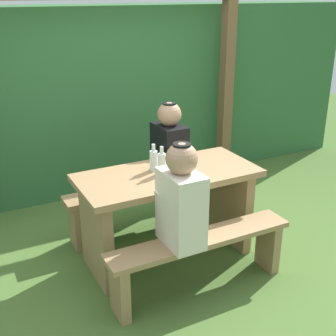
% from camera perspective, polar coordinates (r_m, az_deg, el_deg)
% --- Properties ---
extents(ground_plane, '(12.00, 12.00, 0.00)m').
position_cam_1_polar(ground_plane, '(3.77, 0.00, -11.16)').
color(ground_plane, '#4B6C2F').
extents(hedge_backdrop, '(6.40, 0.72, 1.92)m').
position_cam_1_polar(hedge_backdrop, '(4.96, -9.76, 8.73)').
color(hedge_backdrop, '#316536').
rests_on(hedge_backdrop, ground_plane).
extents(pergola_post_right, '(0.12, 0.12, 1.97)m').
position_cam_1_polar(pergola_post_right, '(5.06, 7.41, 9.44)').
color(pergola_post_right, brown).
rests_on(pergola_post_right, ground_plane).
extents(picnic_table, '(1.40, 0.64, 0.75)m').
position_cam_1_polar(picnic_table, '(3.52, 0.00, -4.19)').
color(picnic_table, '#9E7A51').
rests_on(picnic_table, ground_plane).
extents(bench_near, '(1.40, 0.24, 0.44)m').
position_cam_1_polar(bench_near, '(3.24, 4.17, -10.70)').
color(bench_near, '#9E7A51').
rests_on(bench_near, ground_plane).
extents(bench_far, '(1.40, 0.24, 0.44)m').
position_cam_1_polar(bench_far, '(4.01, -3.31, -3.87)').
color(bench_far, '#9E7A51').
rests_on(bench_far, ground_plane).
extents(person_white_shirt, '(0.25, 0.35, 0.72)m').
position_cam_1_polar(person_white_shirt, '(2.94, 1.67, -3.96)').
color(person_white_shirt, silver).
rests_on(person_white_shirt, bench_near).
extents(person_black_coat, '(0.25, 0.35, 0.72)m').
position_cam_1_polar(person_black_coat, '(3.95, 0.19, 2.89)').
color(person_black_coat, black).
rests_on(person_black_coat, bench_far).
extents(drinking_glass, '(0.07, 0.07, 0.08)m').
position_cam_1_polar(drinking_glass, '(3.51, -0.96, 0.69)').
color(drinking_glass, silver).
rests_on(drinking_glass, picnic_table).
extents(bottle_left, '(0.06, 0.06, 0.21)m').
position_cam_1_polar(bottle_left, '(3.43, -1.86, 1.04)').
color(bottle_left, silver).
rests_on(bottle_left, picnic_table).
extents(bottle_right, '(0.06, 0.06, 0.22)m').
position_cam_1_polar(bottle_right, '(3.36, -0.81, 0.63)').
color(bottle_right, silver).
rests_on(bottle_right, picnic_table).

